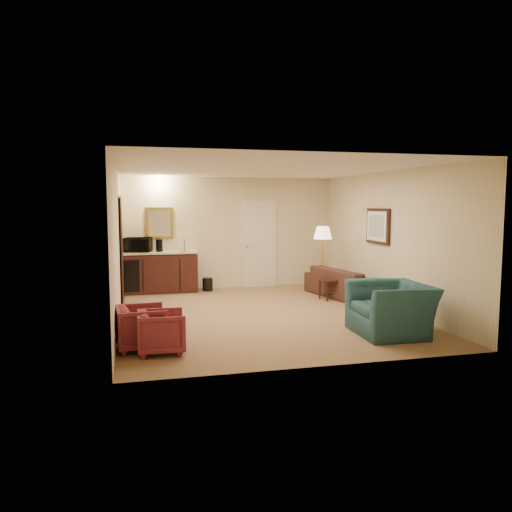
{
  "coord_description": "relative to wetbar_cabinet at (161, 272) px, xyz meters",
  "views": [
    {
      "loc": [
        -2.24,
        -8.58,
        1.99
      ],
      "look_at": [
        0.01,
        0.5,
        1.01
      ],
      "focal_mm": 35.0,
      "sensor_mm": 36.0,
      "label": 1
    }
  ],
  "objects": [
    {
      "name": "ground",
      "position": [
        1.65,
        -2.72,
        -0.46
      ],
      "size": [
        6.0,
        6.0,
        0.0
      ],
      "primitive_type": "plane",
      "color": "#906C49",
      "rests_on": "ground"
    },
    {
      "name": "room_walls",
      "position": [
        1.55,
        -1.95,
        1.26
      ],
      "size": [
        5.02,
        6.01,
        2.61
      ],
      "color": "beige",
      "rests_on": "ground"
    },
    {
      "name": "wetbar_cabinet",
      "position": [
        0.0,
        0.0,
        0.0
      ],
      "size": [
        1.64,
        0.58,
        0.92
      ],
      "primitive_type": "cube",
      "color": "#371411",
      "rests_on": "ground"
    },
    {
      "name": "sofa",
      "position": [
        3.8,
        -1.62,
        -0.04
      ],
      "size": [
        1.04,
        2.24,
        0.84
      ],
      "primitive_type": "imported",
      "rotation": [
        0.0,
        0.0,
        1.77
      ],
      "color": "black",
      "rests_on": "ground"
    },
    {
      "name": "teal_armchair",
      "position": [
        3.22,
        -4.52,
        0.07
      ],
      "size": [
        0.83,
        1.23,
        1.05
      ],
      "primitive_type": "imported",
      "rotation": [
        0.0,
        0.0,
        -1.61
      ],
      "color": "#1D444A",
      "rests_on": "ground"
    },
    {
      "name": "rose_chair_near",
      "position": [
        -0.25,
        -4.67,
        -0.15
      ],
      "size": [
        0.58,
        0.62,
        0.63
      ],
      "primitive_type": "imported",
      "rotation": [
        0.0,
        0.0,
        1.55
      ],
      "color": "maroon",
      "rests_on": "ground"
    },
    {
      "name": "rose_chair_far",
      "position": [
        -0.5,
        -4.44,
        -0.13
      ],
      "size": [
        0.66,
        0.7,
        0.67
      ],
      "primitive_type": "imported",
      "rotation": [
        0.0,
        0.0,
        1.65
      ],
      "color": "maroon",
      "rests_on": "ground"
    },
    {
      "name": "coffee_table",
      "position": [
        3.45,
        -1.72,
        -0.24
      ],
      "size": [
        0.82,
        0.63,
        0.43
      ],
      "primitive_type": "cube",
      "rotation": [
        0.0,
        0.0,
        0.17
      ],
      "color": "black",
      "rests_on": "ground"
    },
    {
      "name": "floor_lamp",
      "position": [
        3.41,
        -1.17,
        0.3
      ],
      "size": [
        0.51,
        0.51,
        1.51
      ],
      "primitive_type": "cube",
      "rotation": [
        0.0,
        0.0,
        0.35
      ],
      "color": "gold",
      "rests_on": "ground"
    },
    {
      "name": "waste_bin",
      "position": [
        1.05,
        -0.07,
        -0.31
      ],
      "size": [
        0.28,
        0.28,
        0.29
      ],
      "primitive_type": "cylinder",
      "rotation": [
        0.0,
        0.0,
        -0.22
      ],
      "color": "black",
      "rests_on": "ground"
    },
    {
      "name": "microwave",
      "position": [
        -0.49,
        0.06,
        0.66
      ],
      "size": [
        0.64,
        0.45,
        0.39
      ],
      "primitive_type": "imported",
      "rotation": [
        0.0,
        0.0,
        -0.24
      ],
      "color": "black",
      "rests_on": "wetbar_cabinet"
    },
    {
      "name": "coffee_maker",
      "position": [
        -0.02,
        0.01,
        0.6
      ],
      "size": [
        0.19,
        0.19,
        0.28
      ],
      "primitive_type": "cylinder",
      "rotation": [
        0.0,
        0.0,
        0.32
      ],
      "color": "black",
      "rests_on": "wetbar_cabinet"
    }
  ]
}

